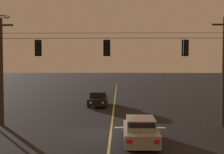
# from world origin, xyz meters

# --- Properties ---
(ground_plane) EXTENTS (180.00, 180.00, 0.00)m
(ground_plane) POSITION_xyz_m (0.00, 0.00, 0.00)
(ground_plane) COLOR black
(lane_centre_stripe) EXTENTS (0.14, 60.00, 0.01)m
(lane_centre_stripe) POSITION_xyz_m (0.00, 8.45, 0.00)
(lane_centre_stripe) COLOR #D1C64C
(lane_centre_stripe) RESTS_ON ground
(stop_bar_paint) EXTENTS (3.40, 0.36, 0.01)m
(stop_bar_paint) POSITION_xyz_m (1.90, 1.85, 0.00)
(stop_bar_paint) COLOR silver
(stop_bar_paint) RESTS_ON ground
(signal_span_assembly) EXTENTS (17.10, 0.32, 7.41)m
(signal_span_assembly) POSITION_xyz_m (-0.00, 2.45, 3.85)
(signal_span_assembly) COLOR #38281C
(signal_span_assembly) RESTS_ON ground
(traffic_light_leftmost) EXTENTS (0.48, 0.41, 1.22)m
(traffic_light_leftmost) POSITION_xyz_m (-5.07, 2.43, 5.35)
(traffic_light_leftmost) COLOR black
(traffic_light_left_inner) EXTENTS (0.48, 0.41, 1.22)m
(traffic_light_left_inner) POSITION_xyz_m (-0.34, 2.43, 5.35)
(traffic_light_left_inner) COLOR black
(traffic_light_centre) EXTENTS (0.48, 0.41, 1.22)m
(traffic_light_centre) POSITION_xyz_m (5.01, 2.43, 5.35)
(traffic_light_centre) COLOR black
(car_waiting_near_lane) EXTENTS (1.80, 4.33, 1.39)m
(car_waiting_near_lane) POSITION_xyz_m (1.68, -2.07, 0.65)
(car_waiting_near_lane) COLOR gray
(car_waiting_near_lane) RESTS_ON ground
(car_oncoming_lead) EXTENTS (1.80, 4.42, 1.39)m
(car_oncoming_lead) POSITION_xyz_m (-1.56, 11.99, 0.65)
(car_oncoming_lead) COLOR black
(car_oncoming_lead) RESTS_ON ground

